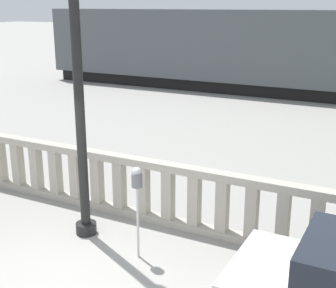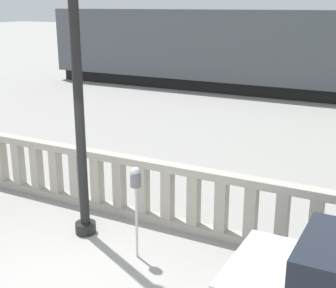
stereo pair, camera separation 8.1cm
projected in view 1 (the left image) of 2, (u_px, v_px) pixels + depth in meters
The scene contains 5 objects.
ground_plane at pixel (60, 283), 6.92m from camera, with size 160.00×160.00×0.00m, color gray.
balustrade at pixel (143, 190), 8.82m from camera, with size 16.46×0.24×1.21m.
lamppost at pixel (78, 75), 7.62m from camera, with size 0.37×0.37×5.68m.
parking_meter at pixel (137, 185), 7.30m from camera, with size 0.17×0.17×1.55m.
train_near at pixel (282, 51), 20.75m from camera, with size 23.36×2.61×4.33m.
Camera 1 is at (4.21, -4.61, 3.97)m, focal length 50.00 mm.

